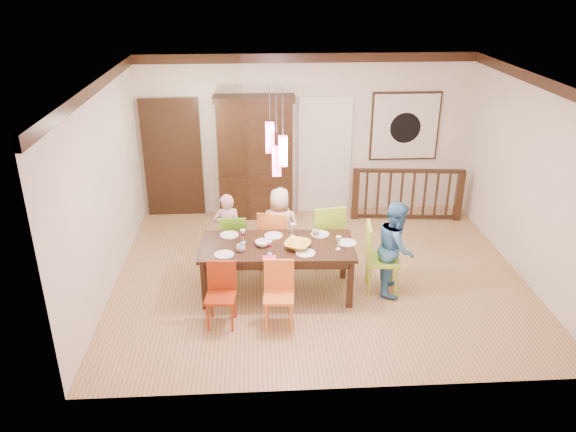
{
  "coord_description": "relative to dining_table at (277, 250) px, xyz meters",
  "views": [
    {
      "loc": [
        -0.9,
        -7.31,
        4.22
      ],
      "look_at": [
        -0.47,
        -0.02,
        0.99
      ],
      "focal_mm": 35.0,
      "sensor_mm": 36.0,
      "label": 1
    }
  ],
  "objects": [
    {
      "name": "wall_left",
      "position": [
        -2.36,
        0.45,
        0.78
      ],
      "size": [
        0.0,
        5.0,
        5.0
      ],
      "primitive_type": "plane",
      "rotation": [
        1.57,
        0.0,
        1.57
      ],
      "color": "beige",
      "rests_on": "floor"
    },
    {
      "name": "plate_far_left",
      "position": [
        -0.67,
        0.33,
        0.09
      ],
      "size": [
        0.26,
        0.26,
        0.01
      ],
      "primitive_type": "cylinder",
      "color": "white",
      "rests_on": "dining_table"
    },
    {
      "name": "plate_near_left",
      "position": [
        -0.71,
        -0.26,
        0.09
      ],
      "size": [
        0.26,
        0.26,
        0.01
      ],
      "primitive_type": "cylinder",
      "color": "white",
      "rests_on": "dining_table"
    },
    {
      "name": "person_end_right",
      "position": [
        1.64,
        -0.04,
        0.01
      ],
      "size": [
        0.63,
        0.74,
        1.35
      ],
      "primitive_type": "imported",
      "rotation": [
        0.0,
        0.0,
        1.37
      ],
      "color": "teal",
      "rests_on": "floor"
    },
    {
      "name": "panel_door",
      "position": [
        -1.76,
        2.9,
        0.38
      ],
      "size": [
        1.04,
        0.07,
        2.24
      ],
      "primitive_type": "cube",
      "color": "black",
      "rests_on": "wall_back"
    },
    {
      "name": "serving_bowl",
      "position": [
        0.27,
        -0.11,
        0.13
      ],
      "size": [
        0.45,
        0.45,
        0.09
      ],
      "primitive_type": "imported",
      "rotation": [
        0.0,
        0.0,
        -0.38
      ],
      "color": "gold",
      "rests_on": "dining_table"
    },
    {
      "name": "cup_left",
      "position": [
        -0.49,
        -0.16,
        0.13
      ],
      "size": [
        0.13,
        0.13,
        0.1
      ],
      "primitive_type": "imported",
      "rotation": [
        0.0,
        0.0,
        0.04
      ],
      "color": "silver",
      "rests_on": "dining_table"
    },
    {
      "name": "crown_molding",
      "position": [
        0.64,
        0.45,
        2.15
      ],
      "size": [
        6.0,
        5.0,
        0.16
      ],
      "primitive_type": null,
      "color": "black",
      "rests_on": "wall_back"
    },
    {
      "name": "floor",
      "position": [
        0.64,
        0.45,
        -0.67
      ],
      "size": [
        6.0,
        6.0,
        0.0
      ],
      "primitive_type": "plane",
      "color": "olive",
      "rests_on": "ground"
    },
    {
      "name": "small_bowl",
      "position": [
        -0.2,
        -0.01,
        0.12
      ],
      "size": [
        0.24,
        0.24,
        0.07
      ],
      "primitive_type": "imported",
      "rotation": [
        0.0,
        0.0,
        -0.17
      ],
      "color": "white",
      "rests_on": "dining_table"
    },
    {
      "name": "painting",
      "position": [
        2.44,
        2.91,
        0.93
      ],
      "size": [
        1.25,
        0.06,
        1.25
      ],
      "color": "black",
      "rests_on": "wall_back"
    },
    {
      "name": "chair_far_left",
      "position": [
        -0.62,
        0.81,
        -0.16
      ],
      "size": [
        0.41,
        0.41,
        0.88
      ],
      "rotation": [
        0.0,
        0.0,
        3.11
      ],
      "color": "#73CB25",
      "rests_on": "floor"
    },
    {
      "name": "plate_far_mid",
      "position": [
        -0.04,
        0.27,
        0.09
      ],
      "size": [
        0.26,
        0.26,
        0.01
      ],
      "primitive_type": "cylinder",
      "color": "white",
      "rests_on": "dining_table"
    },
    {
      "name": "chair_near_mid",
      "position": [
        -0.02,
        -0.79,
        -0.18
      ],
      "size": [
        0.41,
        0.41,
        0.85
      ],
      "rotation": [
        0.0,
        0.0,
        -0.07
      ],
      "color": "orange",
      "rests_on": "floor"
    },
    {
      "name": "ceiling",
      "position": [
        0.64,
        0.45,
        2.23
      ],
      "size": [
        6.0,
        6.0,
        0.0
      ],
      "primitive_type": "plane",
      "rotation": [
        3.14,
        0.0,
        0.0
      ],
      "color": "white",
      "rests_on": "wall_back"
    },
    {
      "name": "wine_glass_a",
      "position": [
        -0.46,
        0.1,
        0.18
      ],
      "size": [
        0.08,
        0.08,
        0.19
      ],
      "primitive_type": null,
      "color": "#590C19",
      "rests_on": "dining_table"
    },
    {
      "name": "napkin",
      "position": [
        -0.12,
        -0.4,
        0.09
      ],
      "size": [
        0.18,
        0.14,
        0.01
      ],
      "primitive_type": "cube",
      "color": "#D83359",
      "rests_on": "dining_table"
    },
    {
      "name": "wine_glass_b",
      "position": [
        0.23,
        0.26,
        0.18
      ],
      "size": [
        0.08,
        0.08,
        0.19
      ],
      "primitive_type": null,
      "color": "silver",
      "rests_on": "dining_table"
    },
    {
      "name": "dining_table",
      "position": [
        0.0,
        0.0,
        0.0
      ],
      "size": [
        2.14,
        1.04,
        0.75
      ],
      "rotation": [
        0.0,
        0.0,
        -0.04
      ],
      "color": "black",
      "rests_on": "floor"
    },
    {
      "name": "cup_right",
      "position": [
        0.55,
        0.23,
        0.13
      ],
      "size": [
        0.13,
        0.13,
        0.1
      ],
      "primitive_type": "imported",
      "rotation": [
        0.0,
        0.0,
        -0.29
      ],
      "color": "silver",
      "rests_on": "dining_table"
    },
    {
      "name": "plate_near_mid",
      "position": [
        0.36,
        -0.28,
        0.09
      ],
      "size": [
        0.26,
        0.26,
        0.01
      ],
      "primitive_type": "cylinder",
      "color": "white",
      "rests_on": "dining_table"
    },
    {
      "name": "wall_right",
      "position": [
        3.64,
        0.45,
        0.78
      ],
      "size": [
        0.0,
        5.0,
        5.0
      ],
      "primitive_type": "plane",
      "rotation": [
        1.57,
        0.0,
        -1.57
      ],
      "color": "beige",
      "rests_on": "floor"
    },
    {
      "name": "plate_end_right",
      "position": [
        0.96,
        -0.01,
        0.09
      ],
      "size": [
        0.26,
        0.26,
        0.01
      ],
      "primitive_type": "cylinder",
      "color": "white",
      "rests_on": "dining_table"
    },
    {
      "name": "pendant_cluster",
      "position": [
        0.0,
        -0.0,
        1.44
      ],
      "size": [
        0.27,
        0.21,
        1.14
      ],
      "color": "#FF4C81",
      "rests_on": "ceiling"
    },
    {
      "name": "wine_glass_c",
      "position": [
        -0.11,
        -0.26,
        0.18
      ],
      "size": [
        0.08,
        0.08,
        0.19
      ],
      "primitive_type": null,
      "color": "#590C19",
      "rests_on": "dining_table"
    },
    {
      "name": "china_hutch",
      "position": [
        -0.28,
        2.75,
        0.45
      ],
      "size": [
        1.41,
        0.46,
        2.23
      ],
      "color": "black",
      "rests_on": "floor"
    },
    {
      "name": "person_far_mid",
      "position": [
        0.07,
        0.85,
        -0.05
      ],
      "size": [
        0.66,
        0.49,
        1.24
      ],
      "primitive_type": "imported",
      "rotation": [
        0.0,
        0.0,
        2.98
      ],
      "color": "beige",
      "rests_on": "floor"
    },
    {
      "name": "person_far_left",
      "position": [
        -0.72,
        0.85,
        -0.08
      ],
      "size": [
        0.45,
        0.32,
        1.17
      ],
      "primitive_type": "imported",
      "rotation": [
        0.0,
        0.0,
        3.24
      ],
      "color": "#FFC2D1",
      "rests_on": "floor"
    },
    {
      "name": "wall_back",
      "position": [
        0.64,
        2.95,
        0.78
      ],
      "size": [
        6.0,
        0.0,
        6.0
      ],
      "primitive_type": "plane",
      "rotation": [
        1.57,
        0.0,
        0.0
      ],
      "color": "beige",
      "rests_on": "floor"
    },
    {
      "name": "wine_glass_d",
      "position": [
        0.82,
        -0.18,
        0.18
      ],
      "size": [
        0.08,
        0.08,
        0.19
      ],
      "primitive_type": null,
      "color": "silver",
      "rests_on": "dining_table"
    },
    {
      "name": "chair_far_right",
      "position": [
        0.76,
        0.77,
        -0.07
      ],
      "size": [
        0.53,
        0.53,
        1.03
      ],
      "rotation": [
        0.0,
        0.0,
        3.28
      ],
      "color": "#99C929",
      "rests_on": "floor"
    },
    {
      "name": "white_doorway",
      "position": [
        0.99,
        2.92,
        0.38
      ],
      "size": [
        0.97,
        0.05,
        2.22
      ],
      "primitive_type": "cube",
      "color": "silver",
      "rests_on": "wall_back"
    },
    {
      "name": "balustrade",
      "position": [
        2.45,
        2.4,
        -0.17
      ],
      "size": [
        2.0,
        0.26,
        0.96
      ],
      "rotation": [
        0.0,
        0.0,
        -0.09
      ],
      "color": "black",
      "rests_on": "floor"
    },
    {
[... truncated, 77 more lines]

